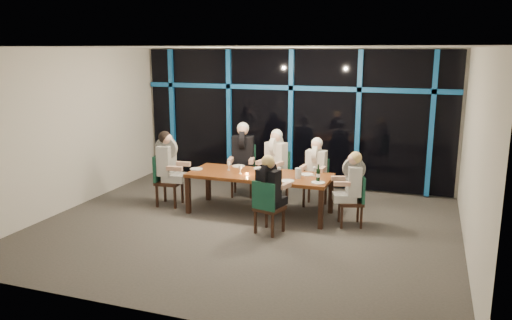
# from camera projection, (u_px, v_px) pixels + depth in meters

# --- Properties ---
(room) EXTENTS (7.04, 7.00, 3.02)m
(room) POSITION_uv_depth(u_px,v_px,m) (244.00, 109.00, 8.07)
(room) COLOR #4E4945
(room) RESTS_ON ground
(window_wall) EXTENTS (6.86, 0.43, 2.94)m
(window_wall) POSITION_uv_depth(u_px,v_px,m) (292.00, 116.00, 10.87)
(window_wall) COLOR black
(window_wall) RESTS_ON ground
(dining_table) EXTENTS (2.60, 1.00, 0.75)m
(dining_table) POSITION_uv_depth(u_px,v_px,m) (260.00, 177.00, 9.10)
(dining_table) COLOR brown
(dining_table) RESTS_ON ground
(chair_far_left) EXTENTS (0.57, 0.57, 1.04)m
(chair_far_left) POSITION_uv_depth(u_px,v_px,m) (243.00, 167.00, 10.33)
(chair_far_left) COLOR black
(chair_far_left) RESTS_ON ground
(chair_far_mid) EXTENTS (0.55, 0.55, 0.97)m
(chair_far_mid) POSITION_uv_depth(u_px,v_px,m) (277.00, 172.00, 10.05)
(chair_far_mid) COLOR black
(chair_far_mid) RESTS_ON ground
(chair_far_right) EXTENTS (0.45, 0.45, 0.91)m
(chair_far_right) POSITION_uv_depth(u_px,v_px,m) (316.00, 179.00, 9.63)
(chair_far_right) COLOR black
(chair_far_right) RESTS_ON ground
(chair_end_left) EXTENTS (0.50, 0.50, 0.99)m
(chair_end_left) POSITION_uv_depth(u_px,v_px,m) (165.00, 177.00, 9.62)
(chair_end_left) COLOR black
(chair_end_left) RESTS_ON ground
(chair_end_right) EXTENTS (0.52, 0.52, 0.88)m
(chair_end_right) POSITION_uv_depth(u_px,v_px,m) (355.00, 198.00, 8.50)
(chair_end_right) COLOR black
(chair_end_right) RESTS_ON ground
(chair_near_mid) EXTENTS (0.51, 0.51, 0.90)m
(chair_near_mid) POSITION_uv_depth(u_px,v_px,m) (267.00, 205.00, 8.09)
(chair_near_mid) COLOR black
(chair_near_mid) RESTS_ON ground
(diner_far_left) EXTENTS (0.58, 0.69, 1.01)m
(diner_far_left) POSITION_uv_depth(u_px,v_px,m) (243.00, 149.00, 10.16)
(diner_far_left) COLOR black
(diner_far_left) RESTS_ON ground
(diner_far_mid) EXTENTS (0.55, 0.65, 0.95)m
(diner_far_mid) POSITION_uv_depth(u_px,v_px,m) (275.00, 154.00, 9.90)
(diner_far_mid) COLOR white
(diner_far_mid) RESTS_ON ground
(diner_far_right) EXTENTS (0.47, 0.58, 0.89)m
(diner_far_right) POSITION_uv_depth(u_px,v_px,m) (316.00, 162.00, 9.49)
(diner_far_right) COLOR white
(diner_far_right) RESTS_ON ground
(diner_end_left) EXTENTS (0.64, 0.52, 0.97)m
(diner_end_left) POSITION_uv_depth(u_px,v_px,m) (168.00, 157.00, 9.52)
(diner_end_left) COLOR black
(diner_end_left) RESTS_ON ground
(diner_end_right) EXTENTS (0.60, 0.53, 0.86)m
(diner_end_right) POSITION_uv_depth(u_px,v_px,m) (352.00, 178.00, 8.43)
(diner_end_right) COLOR black
(diner_end_right) RESTS_ON ground
(diner_near_mid) EXTENTS (0.52, 0.61, 0.88)m
(diner_near_mid) POSITION_uv_depth(u_px,v_px,m) (270.00, 182.00, 8.08)
(diner_near_mid) COLOR black
(diner_near_mid) RESTS_ON ground
(plate_far_left) EXTENTS (0.24, 0.24, 0.01)m
(plate_far_left) POSITION_uv_depth(u_px,v_px,m) (239.00, 166.00, 9.66)
(plate_far_left) COLOR white
(plate_far_left) RESTS_ON dining_table
(plate_far_mid) EXTENTS (0.24, 0.24, 0.01)m
(plate_far_mid) POSITION_uv_depth(u_px,v_px,m) (260.00, 168.00, 9.47)
(plate_far_mid) COLOR white
(plate_far_mid) RESTS_ON dining_table
(plate_far_right) EXTENTS (0.24, 0.24, 0.01)m
(plate_far_right) POSITION_uv_depth(u_px,v_px,m) (307.00, 174.00, 9.00)
(plate_far_right) COLOR white
(plate_far_right) RESTS_ON dining_table
(plate_end_left) EXTENTS (0.24, 0.24, 0.01)m
(plate_end_left) POSITION_uv_depth(u_px,v_px,m) (196.00, 169.00, 9.43)
(plate_end_left) COLOR white
(plate_end_left) RESTS_ON dining_table
(plate_end_right) EXTENTS (0.24, 0.24, 0.01)m
(plate_end_right) POSITION_uv_depth(u_px,v_px,m) (318.00, 183.00, 8.46)
(plate_end_right) COLOR white
(plate_end_right) RESTS_ON dining_table
(plate_near_mid) EXTENTS (0.24, 0.24, 0.01)m
(plate_near_mid) POSITION_uv_depth(u_px,v_px,m) (287.00, 181.00, 8.55)
(plate_near_mid) COLOR white
(plate_near_mid) RESTS_ON dining_table
(wine_bottle) EXTENTS (0.07, 0.07, 0.30)m
(wine_bottle) POSITION_uv_depth(u_px,v_px,m) (318.00, 175.00, 8.53)
(wine_bottle) COLOR black
(wine_bottle) RESTS_ON dining_table
(water_pitcher) EXTENTS (0.12, 0.10, 0.19)m
(water_pitcher) POSITION_uv_depth(u_px,v_px,m) (298.00, 173.00, 8.73)
(water_pitcher) COLOR silver
(water_pitcher) RESTS_ON dining_table
(tea_light) EXTENTS (0.05, 0.05, 0.03)m
(tea_light) POSITION_uv_depth(u_px,v_px,m) (247.00, 174.00, 9.03)
(tea_light) COLOR #FD9C4C
(tea_light) RESTS_ON dining_table
(wine_glass_a) EXTENTS (0.06, 0.06, 0.15)m
(wine_glass_a) POSITION_uv_depth(u_px,v_px,m) (240.00, 168.00, 9.07)
(wine_glass_a) COLOR silver
(wine_glass_a) RESTS_ON dining_table
(wine_glass_b) EXTENTS (0.07, 0.07, 0.18)m
(wine_glass_b) POSITION_uv_depth(u_px,v_px,m) (268.00, 166.00, 9.14)
(wine_glass_b) COLOR silver
(wine_glass_b) RESTS_ON dining_table
(wine_glass_c) EXTENTS (0.07, 0.07, 0.17)m
(wine_glass_c) POSITION_uv_depth(u_px,v_px,m) (279.00, 170.00, 8.86)
(wine_glass_c) COLOR silver
(wine_glass_c) RESTS_ON dining_table
(wine_glass_d) EXTENTS (0.06, 0.06, 0.16)m
(wine_glass_d) POSITION_uv_depth(u_px,v_px,m) (229.00, 164.00, 9.33)
(wine_glass_d) COLOR white
(wine_glass_d) RESTS_ON dining_table
(wine_glass_e) EXTENTS (0.06, 0.06, 0.17)m
(wine_glass_e) POSITION_uv_depth(u_px,v_px,m) (314.00, 169.00, 8.89)
(wine_glass_e) COLOR silver
(wine_glass_e) RESTS_ON dining_table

